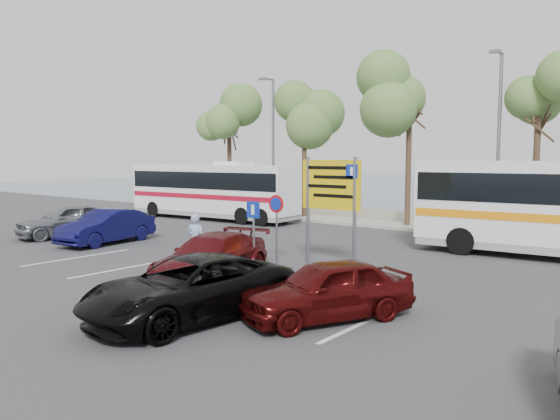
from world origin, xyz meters
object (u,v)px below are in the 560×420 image
Objects in this scene: coach_bus_left at (212,192)px; car_red at (327,289)px; car_blue at (107,227)px; street_lamp_right at (498,134)px; suv_black at (190,288)px; car_silver_a at (68,220)px; car_maroon at (211,258)px; pedestrian_near at (196,240)px; street_lamp_left at (272,140)px; direction_sign at (331,193)px.

car_red is at bearing -36.96° from coach_bus_left.
car_blue is (3.00, -9.00, -0.85)m from coach_bus_left.
suv_black is at bearing -94.27° from street_lamp_right.
car_silver_a is 11.51m from car_maroon.
car_red is 7.02m from pedestrian_near.
street_lamp_left is 21.04m from suv_black.
coach_bus_left reaches higher than pedestrian_near.
direction_sign is at bearing -100.94° from street_lamp_right.
suv_black is at bearing -55.43° from street_lamp_left.
direction_sign is at bearing 52.35° from car_maroon.
car_red is at bearing -57.12° from direction_sign.
coach_bus_left is at bearing -123.52° from street_lamp_left.
suv_black is 2.86× the size of pedestrian_near.
pedestrian_near reaches higher than car_silver_a.
car_silver_a is 14.61m from suv_black.
coach_bus_left is at bearing 99.80° from car_blue.
coach_bus_left is 2.37× the size of car_maroon.
car_red is (4.80, -1.09, 0.01)m from car_maroon.
coach_bus_left is 13.74m from pedestrian_near.
coach_bus_left is at bearing -62.79° from pedestrian_near.
street_lamp_right is 1.80× the size of car_silver_a.
car_maroon is at bearing 132.71° from pedestrian_near.
street_lamp_left and street_lamp_right have the same top height.
street_lamp_right reaches higher than car_silver_a.
coach_bus_left is 2.19× the size of suv_black.
direction_sign reaches higher than car_blue.
street_lamp_left is at bearing 86.12° from car_blue.
suv_black is (11.73, -17.02, -3.91)m from street_lamp_left.
street_lamp_left is 4.73m from coach_bus_left.
car_maroon is (11.33, -11.04, -0.89)m from coach_bus_left.
coach_bus_left is 20.21m from car_red.
street_lamp_left is 12.78m from car_silver_a.
street_lamp_left reaches higher than coach_bus_left.
car_silver_a reaches higher than car_maroon.
direction_sign is 10.29m from car_blue.
street_lamp_left is 15.40m from pedestrian_near.
direction_sign is 13.22m from car_silver_a.
car_maroon is at bearing -56.44° from street_lamp_left.
car_silver_a is 3.00m from car_blue.
car_blue is at bearing -24.60° from pedestrian_near.
direction_sign is 2.07× the size of pedestrian_near.
direction_sign is at bearing 0.99° from car_blue.
car_silver_a is 0.96× the size of car_maroon.
street_lamp_left reaches higher than direction_sign.
car_blue is at bearing 152.69° from car_maroon.
street_lamp_left is 15.24m from direction_sign.
car_blue is 1.08× the size of car_red.
car_maroon is (-1.67, -3.74, -1.76)m from direction_sign.
car_silver_a is (-13.00, -1.70, -1.67)m from direction_sign.
direction_sign is 0.91× the size of car_red.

